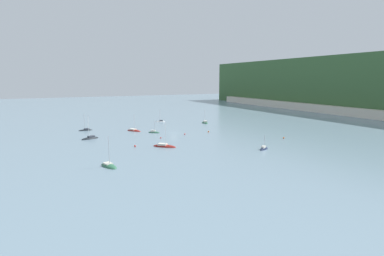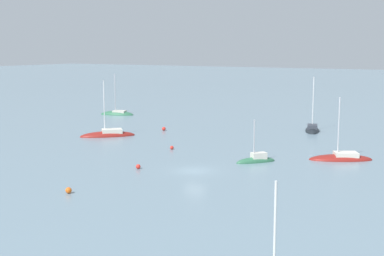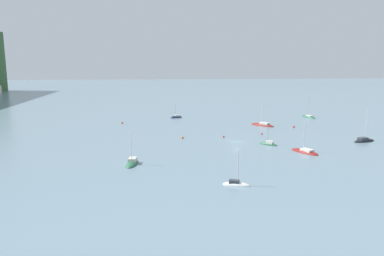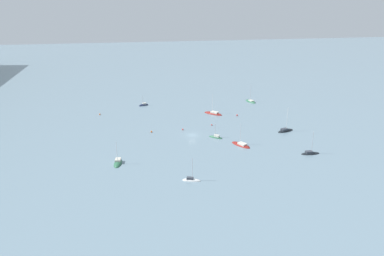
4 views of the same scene
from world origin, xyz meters
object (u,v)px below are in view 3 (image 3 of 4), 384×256
object	(u,v)px
sailboat_4	(309,117)
mooring_buoy_3	(262,134)
sailboat_3	(176,118)
mooring_buoy_1	(294,127)
mooring_buoy_0	(224,136)
sailboat_5	(364,141)
sailboat_8	(132,164)
sailboat_7	(236,185)
sailboat_1	(263,125)
sailboat_0	(268,144)
sailboat_2	(305,152)
mooring_buoy_4	(183,137)
mooring_buoy_2	(122,123)

from	to	relation	value
sailboat_4	mooring_buoy_3	distance (m)	40.42
sailboat_3	sailboat_4	distance (m)	51.10
sailboat_3	mooring_buoy_1	world-z (taller)	sailboat_3
mooring_buoy_0	sailboat_4	bearing A→B (deg)	-48.78
sailboat_5	sailboat_8	distance (m)	64.35
sailboat_7	mooring_buoy_3	size ratio (longest dim) A/B	14.79
sailboat_1	sailboat_7	world-z (taller)	sailboat_1
sailboat_0	mooring_buoy_3	world-z (taller)	sailboat_0
sailboat_2	mooring_buoy_4	xyz separation A→B (m)	(18.38, 28.98, 0.22)
sailboat_2	mooring_buoy_4	distance (m)	34.32
sailboat_3	sailboat_4	xyz separation A→B (m)	(-2.90, -51.02, -0.03)
mooring_buoy_0	mooring_buoy_3	world-z (taller)	mooring_buoy_0
sailboat_7	mooring_buoy_4	world-z (taller)	sailboat_7
sailboat_2	sailboat_7	xyz separation A→B (m)	(-22.39, 21.29, 0.02)
mooring_buoy_2	sailboat_0	bearing A→B (deg)	-130.14
sailboat_4	mooring_buoy_3	size ratio (longest dim) A/B	18.48
sailboat_8	mooring_buoy_2	distance (m)	52.05
sailboat_8	mooring_buoy_1	world-z (taller)	sailboat_8
sailboat_0	sailboat_7	size ratio (longest dim) A/B	0.79
sailboat_1	mooring_buoy_2	bearing A→B (deg)	36.51
mooring_buoy_0	sailboat_3	bearing A→B (deg)	18.93
sailboat_7	mooring_buoy_3	bearing A→B (deg)	87.74
sailboat_1	sailboat_5	xyz separation A→B (m)	(-26.25, -21.46, 0.02)
sailboat_5	mooring_buoy_2	world-z (taller)	sailboat_5
mooring_buoy_2	mooring_buoy_4	world-z (taller)	mooring_buoy_4
sailboat_4	sailboat_1	bearing A→B (deg)	109.21
sailboat_3	mooring_buoy_4	distance (m)	37.09
mooring_buoy_2	mooring_buoy_0	bearing A→B (deg)	-128.49
sailboat_0	sailboat_2	xyz separation A→B (m)	(-8.60, -6.69, -0.04)
sailboat_2	sailboat_0	bearing A→B (deg)	7.89
sailboat_0	mooring_buoy_2	size ratio (longest dim) A/B	9.73
sailboat_0	sailboat_4	size ratio (longest dim) A/B	0.63
sailboat_0	mooring_buoy_2	world-z (taller)	sailboat_0
mooring_buoy_2	sailboat_3	bearing A→B (deg)	-59.84
sailboat_0	mooring_buoy_1	distance (m)	28.08
mooring_buoy_1	mooring_buoy_4	size ratio (longest dim) A/B	1.05
sailboat_2	mooring_buoy_4	size ratio (longest dim) A/B	14.02
sailboat_1	sailboat_4	world-z (taller)	sailboat_1
mooring_buoy_0	mooring_buoy_1	bearing A→B (deg)	-62.30
sailboat_2	mooring_buoy_3	world-z (taller)	sailboat_2
sailboat_7	mooring_buoy_4	xyz separation A→B (m)	(40.77, 7.68, 0.19)
sailboat_8	mooring_buoy_4	xyz separation A→B (m)	(25.63, -12.23, 0.18)
sailboat_3	sailboat_5	xyz separation A→B (m)	(-45.01, -50.24, 0.02)
sailboat_7	sailboat_8	xyz separation A→B (m)	(15.14, 19.92, 0.01)
sailboat_4	sailboat_7	bearing A→B (deg)	134.02
sailboat_2	mooring_buoy_3	bearing A→B (deg)	-17.16
sailboat_8	mooring_buoy_0	xyz separation A→B (m)	(26.11, -24.17, 0.15)
sailboat_0	sailboat_5	size ratio (longest dim) A/B	0.60
sailboat_0	mooring_buoy_3	xyz separation A→B (m)	(13.38, -1.69, 0.12)
sailboat_7	mooring_buoy_3	xyz separation A→B (m)	(44.38, -16.30, 0.14)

